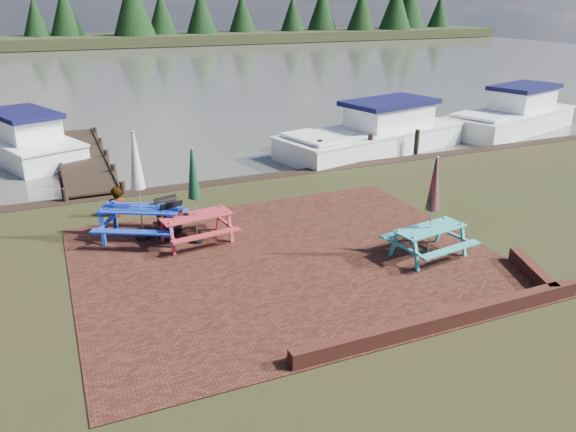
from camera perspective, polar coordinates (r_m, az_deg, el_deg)
The scene contains 14 objects.
ground at distance 11.63m, azimuth 1.89°, elevation -6.48°, with size 120.00×120.00×0.00m, color black.
paving at distance 12.44m, azimuth -0.06°, elevation -4.47°, with size 9.00×7.50×0.02m, color #351610.
brick_wall at distance 10.87m, azimuth 17.93°, elevation -8.84°, with size 6.21×1.79×0.30m.
water at distance 46.83m, azimuth -18.23°, elevation 13.63°, with size 120.00×60.00×0.02m, color #4D4942.
far_treeline at distance 75.46m, azimuth -21.02°, elevation 18.35°, with size 120.00×10.00×8.10m.
picnic_table_teal at distance 12.70m, azimuth 14.30°, elevation -0.71°, with size 1.85×1.70×2.30m.
picnic_table_red at distance 13.21m, azimuth -9.39°, elevation 0.53°, with size 1.81×1.65×2.28m.
picnic_table_blue at distance 13.64m, azimuth -14.81°, elevation 1.29°, with size 2.45×2.36×2.62m.
chalkboard at distance 13.81m, azimuth -11.96°, elevation -0.12°, with size 0.62×0.70×0.94m.
jetty at distance 21.27m, azimuth -20.14°, elevation 5.54°, with size 1.76×9.08×1.00m.
boat_jetty at distance 23.45m, azimuth -25.55°, elevation 6.84°, with size 4.70×7.22×1.98m.
boat_near at distance 22.25m, azimuth 8.80°, elevation 8.08°, with size 8.19×4.45×2.10m.
boat_far at distance 27.34m, azimuth 21.90°, elevation 9.32°, with size 7.43×4.45×2.19m.
person at distance 15.33m, azimuth -17.17°, elevation 2.79°, with size 0.58×0.38×1.60m, color gray.
Camera 1 is at (-4.41, -9.30, 5.42)m, focal length 35.00 mm.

